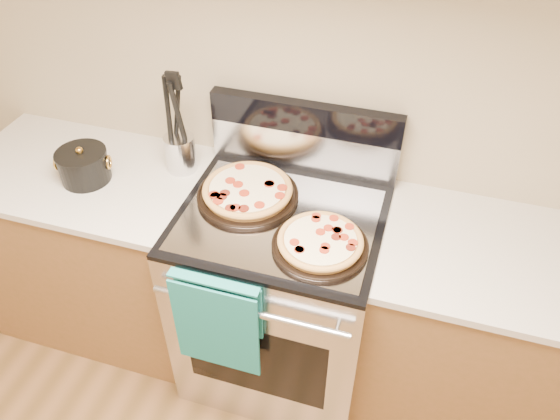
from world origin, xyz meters
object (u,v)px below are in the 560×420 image
(pepperoni_pizza_front, at_px, (320,243))
(pepperoni_pizza_back, at_px, (248,192))
(saucepan, at_px, (84,167))
(utensil_crock, at_px, (181,153))
(range_body, at_px, (281,297))

(pepperoni_pizza_front, bearing_deg, pepperoni_pizza_back, 150.76)
(saucepan, bearing_deg, utensil_crock, 27.88)
(pepperoni_pizza_back, xyz_separation_m, saucepan, (-0.67, -0.07, 0.02))
(range_body, relative_size, pepperoni_pizza_front, 2.71)
(utensil_crock, bearing_deg, pepperoni_pizza_front, -24.45)
(pepperoni_pizza_back, distance_m, utensil_crock, 0.35)
(pepperoni_pizza_back, relative_size, saucepan, 1.97)
(range_body, height_order, pepperoni_pizza_front, pepperoni_pizza_front)
(range_body, height_order, pepperoni_pizza_back, pepperoni_pizza_back)
(pepperoni_pizza_front, height_order, utensil_crock, utensil_crock)
(range_body, xyz_separation_m, saucepan, (-0.82, -0.01, 0.52))
(saucepan, bearing_deg, pepperoni_pizza_front, -6.88)
(pepperoni_pizza_front, distance_m, saucepan, 1.01)
(pepperoni_pizza_front, relative_size, saucepan, 1.70)
(range_body, distance_m, utensil_crock, 0.74)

